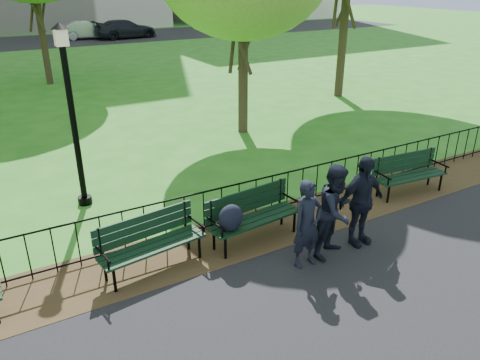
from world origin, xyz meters
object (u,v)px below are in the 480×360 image
person_right (361,201)px  sedan_dark (125,29)px  park_bench_left_a (149,237)px  person_left (307,224)px  park_bench_right_a (408,169)px  lamppost (72,112)px  person_mid (336,211)px  sedan_silver (87,30)px  park_bench_main (242,214)px

person_right → sedan_dark: bearing=79.2°
park_bench_left_a → person_left: person_left is taller
park_bench_right_a → lamppost: lamppost is taller
person_mid → sedan_dark: person_mid is taller
park_bench_left_a → sedan_silver: 33.98m
person_left → person_mid: 0.65m
park_bench_left_a → lamppost: bearing=90.0°
sedan_dark → lamppost: bearing=155.3°
park_bench_main → park_bench_right_a: size_ratio=1.05×
park_bench_main → person_left: size_ratio=1.21×
person_right → sedan_silver: person_right is taller
person_right → sedan_dark: (6.02, 33.39, -0.15)m
park_bench_left_a → park_bench_main: bearing=-14.2°
park_bench_main → park_bench_left_a: bearing=167.7°
lamppost → sedan_silver: 31.07m
park_bench_main → park_bench_right_a: (4.54, 0.13, -0.10)m
person_left → person_right: 1.31m
person_right → sedan_dark: size_ratio=0.35×
park_bench_right_a → lamppost: size_ratio=0.47×
lamppost → person_right: (4.09, -4.32, -1.23)m
park_bench_main → park_bench_right_a: park_bench_main is taller
park_bench_main → lamppost: bearing=117.2°
park_bench_left_a → person_right: person_right is taller
person_mid → person_right: bearing=-15.8°
person_mid → sedan_dark: size_ratio=0.35×
lamppost → person_mid: bearing=-51.8°
person_mid → person_right: person_right is taller
park_bench_main → park_bench_right_a: 4.55m
park_bench_main → lamppost: (-2.14, 3.31, 1.43)m
person_left → person_right: person_right is taller
lamppost → sedan_dark: lamppost is taller
park_bench_main → person_right: 2.21m
park_bench_left_a → sedan_dark: bearing=65.6°
park_bench_right_a → lamppost: bearing=160.0°
lamppost → person_right: lamppost is taller
park_bench_left_a → park_bench_right_a: park_bench_left_a is taller
sedan_silver → park_bench_right_a: bearing=-179.9°
park_bench_right_a → person_right: 2.84m
park_bench_left_a → sedan_dark: 33.62m
park_bench_left_a → sedan_dark: sedan_dark is taller
park_bench_right_a → park_bench_left_a: bearing=-175.1°
park_bench_main → person_mid: size_ratio=1.12×
person_left → person_mid: bearing=-0.4°
park_bench_main → person_mid: bearing=-44.7°
sedan_silver → person_right: bearing=175.8°
sedan_silver → person_mid: bearing=174.8°
sedan_dark → park_bench_left_a: bearing=157.8°
park_bench_left_a → sedan_silver: bearing=70.6°
park_bench_left_a → person_mid: size_ratio=1.10×
person_left → sedan_dark: person_left is taller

